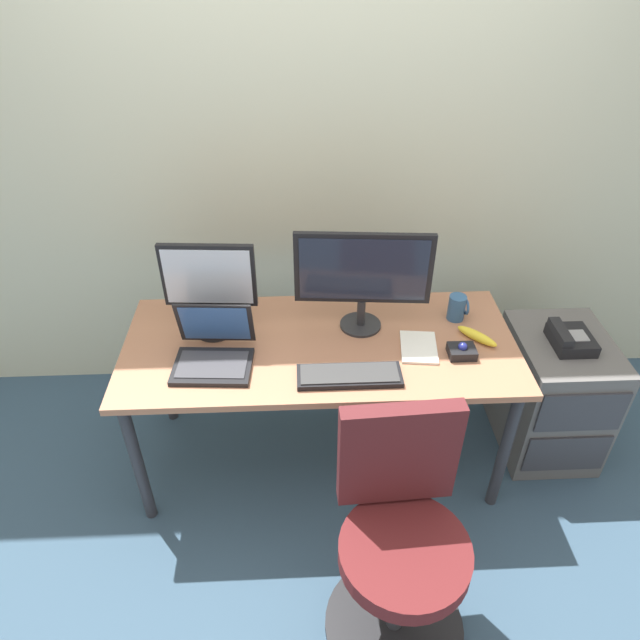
% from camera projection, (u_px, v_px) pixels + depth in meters
% --- Properties ---
extents(ground_plane, '(8.00, 8.00, 0.00)m').
position_uv_depth(ground_plane, '(320.00, 455.00, 2.85)').
color(ground_plane, '#344D63').
extents(back_wall, '(6.00, 0.10, 2.80)m').
position_uv_depth(back_wall, '(313.00, 127.00, 2.59)').
color(back_wall, beige).
rests_on(back_wall, ground).
extents(desk, '(1.66, 0.72, 0.71)m').
position_uv_depth(desk, '(320.00, 356.00, 2.47)').
color(desk, '#A86E4F').
rests_on(desk, ground).
extents(file_cabinet, '(0.42, 0.53, 0.63)m').
position_uv_depth(file_cabinet, '(552.00, 394.00, 2.75)').
color(file_cabinet, '#5E5B59').
rests_on(file_cabinet, ground).
extents(desk_phone, '(0.17, 0.20, 0.09)m').
position_uv_depth(desk_phone, '(570.00, 339.00, 2.53)').
color(desk_phone, black).
rests_on(desk_phone, file_cabinet).
extents(office_chair, '(0.52, 0.52, 0.96)m').
position_uv_depth(office_chair, '(400.00, 545.00, 1.96)').
color(office_chair, black).
rests_on(office_chair, ground).
extents(monitor_main, '(0.57, 0.18, 0.45)m').
position_uv_depth(monitor_main, '(363.00, 274.00, 2.36)').
color(monitor_main, '#262628').
rests_on(monitor_main, desk).
extents(monitor_side, '(0.39, 0.18, 0.42)m').
position_uv_depth(monitor_side, '(209.00, 283.00, 2.36)').
color(monitor_side, '#262628').
rests_on(monitor_side, desk).
extents(keyboard, '(0.41, 0.14, 0.03)m').
position_uv_depth(keyboard, '(349.00, 375.00, 2.24)').
color(keyboard, black).
rests_on(keyboard, desk).
extents(laptop, '(0.33, 0.30, 0.23)m').
position_uv_depth(laptop, '(214.00, 350.00, 2.30)').
color(laptop, black).
rests_on(laptop, desk).
extents(trackball_mouse, '(0.11, 0.09, 0.07)m').
position_uv_depth(trackball_mouse, '(462.00, 351.00, 2.35)').
color(trackball_mouse, black).
rests_on(trackball_mouse, desk).
extents(coffee_mug, '(0.09, 0.08, 0.12)m').
position_uv_depth(coffee_mug, '(457.00, 308.00, 2.53)').
color(coffee_mug, '#2E5681').
rests_on(coffee_mug, desk).
extents(paper_notepad, '(0.17, 0.22, 0.01)m').
position_uv_depth(paper_notepad, '(419.00, 347.00, 2.39)').
color(paper_notepad, white).
rests_on(paper_notepad, desk).
extents(banana, '(0.16, 0.17, 0.04)m').
position_uv_depth(banana, '(477.00, 336.00, 2.43)').
color(banana, yellow).
rests_on(banana, desk).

